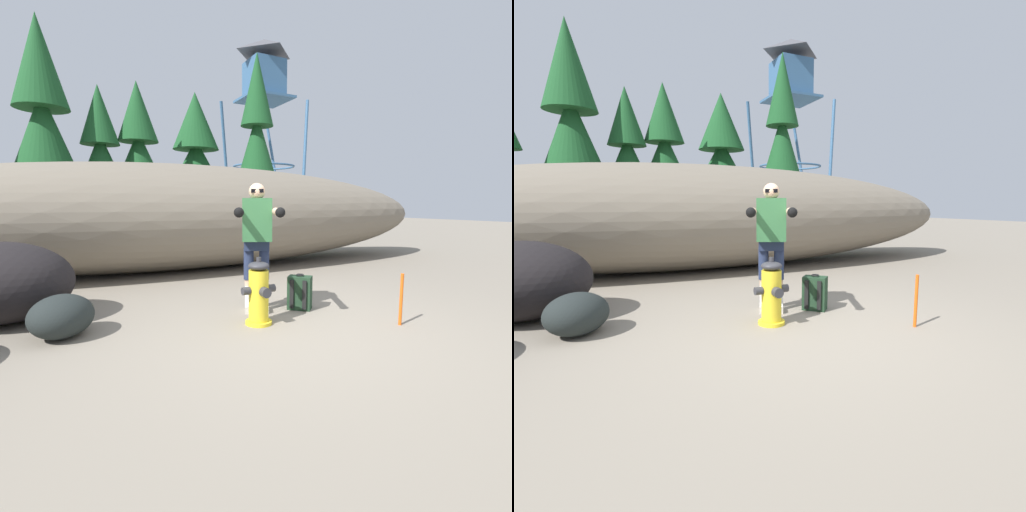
% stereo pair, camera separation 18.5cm
% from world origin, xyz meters
% --- Properties ---
extents(ground_plane, '(56.00, 56.00, 0.04)m').
position_xyz_m(ground_plane, '(0.00, 0.00, -0.02)').
color(ground_plane, gray).
extents(dirt_embankment, '(13.00, 3.20, 2.19)m').
position_xyz_m(dirt_embankment, '(0.00, 4.47, 1.10)').
color(dirt_embankment, '#756B5B').
rests_on(dirt_embankment, ground_plane).
extents(fire_hydrant, '(0.41, 0.36, 0.78)m').
position_xyz_m(fire_hydrant, '(-0.25, 0.37, 0.36)').
color(fire_hydrant, yellow).
rests_on(fire_hydrant, ground_plane).
extents(utility_worker, '(0.77, 1.04, 1.63)m').
position_xyz_m(utility_worker, '(-0.06, 0.79, 1.03)').
color(utility_worker, beige).
rests_on(utility_worker, ground_plane).
extents(spare_backpack, '(0.36, 0.36, 0.47)m').
position_xyz_m(spare_backpack, '(0.52, 0.68, 0.22)').
color(spare_backpack, '#1E3823').
rests_on(spare_backpack, ground_plane).
extents(boulder_mid, '(1.90, 1.71, 0.95)m').
position_xyz_m(boulder_mid, '(-2.90, 1.80, 0.47)').
color(boulder_mid, black).
rests_on(boulder_mid, ground_plane).
extents(boulder_small, '(0.91, 0.91, 0.45)m').
position_xyz_m(boulder_small, '(-2.27, 0.92, 0.23)').
color(boulder_small, '#212726').
rests_on(boulder_small, ground_plane).
extents(pine_tree_left, '(2.55, 2.55, 7.16)m').
position_xyz_m(pine_tree_left, '(-2.60, 10.58, 3.84)').
color(pine_tree_left, '#47331E').
rests_on(pine_tree_left, ground_plane).
extents(pine_tree_center, '(2.00, 2.00, 5.38)m').
position_xyz_m(pine_tree_center, '(-0.92, 10.87, 3.05)').
color(pine_tree_center, '#47331E').
rests_on(pine_tree_center, ground_plane).
extents(pine_tree_right, '(2.22, 2.22, 5.73)m').
position_xyz_m(pine_tree_right, '(0.39, 11.06, 3.24)').
color(pine_tree_right, '#47331E').
rests_on(pine_tree_right, ground_plane).
extents(pine_tree_far_right, '(2.93, 2.93, 5.88)m').
position_xyz_m(pine_tree_far_right, '(2.86, 11.97, 3.21)').
color(pine_tree_far_right, '#47331E').
rests_on(pine_tree_far_right, ground_plane).
extents(pine_tree_ridge_end, '(2.03, 2.03, 7.27)m').
position_xyz_m(pine_tree_ridge_end, '(4.91, 10.43, 3.97)').
color(pine_tree_ridge_end, '#47331E').
rests_on(pine_tree_ridge_end, ground_plane).
extents(watchtower, '(4.13, 4.13, 9.65)m').
position_xyz_m(watchtower, '(7.41, 14.48, 7.42)').
color(watchtower, '#386089').
rests_on(watchtower, ground_plane).
extents(survey_stake, '(0.04, 0.04, 0.60)m').
position_xyz_m(survey_stake, '(1.18, -0.40, 0.30)').
color(survey_stake, '#E55914').
rests_on(survey_stake, ground_plane).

